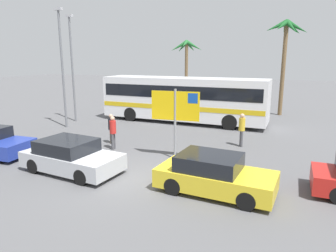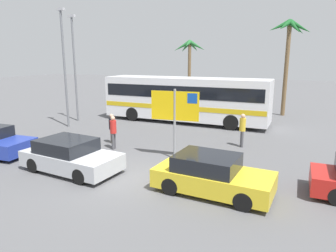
{
  "view_description": "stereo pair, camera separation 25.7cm",
  "coord_description": "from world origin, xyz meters",
  "px_view_note": "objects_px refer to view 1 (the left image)",
  "views": [
    {
      "loc": [
        5.99,
        -9.68,
        4.53
      ],
      "look_at": [
        0.3,
        3.63,
        1.3
      ],
      "focal_mm": 32.68,
      "sensor_mm": 36.0,
      "label": 1
    },
    {
      "loc": [
        6.22,
        -9.58,
        4.53
      ],
      "look_at": [
        0.3,
        3.63,
        1.3
      ],
      "focal_mm": 32.68,
      "sensor_mm": 36.0,
      "label": 2
    }
  ],
  "objects_px": {
    "ferry_sign": "(176,109)",
    "pedestrian_near_sign": "(111,126)",
    "car_yellow": "(214,175)",
    "pedestrian_crossing_lot": "(113,130)",
    "bus_front_coach": "(183,97)",
    "pedestrian_by_bus": "(242,127)",
    "car_silver": "(71,156)"
  },
  "relations": [
    {
      "from": "bus_front_coach",
      "to": "pedestrian_by_bus",
      "type": "xyz_separation_m",
      "value": [
        5.01,
        -4.76,
        -0.75
      ]
    },
    {
      "from": "bus_front_coach",
      "to": "ferry_sign",
      "type": "height_order",
      "value": "ferry_sign"
    },
    {
      "from": "pedestrian_by_bus",
      "to": "pedestrian_crossing_lot",
      "type": "bearing_deg",
      "value": 4.85
    },
    {
      "from": "ferry_sign",
      "to": "pedestrian_by_bus",
      "type": "relative_size",
      "value": 1.83
    },
    {
      "from": "pedestrian_crossing_lot",
      "to": "pedestrian_near_sign",
      "type": "relative_size",
      "value": 1.05
    },
    {
      "from": "bus_front_coach",
      "to": "car_yellow",
      "type": "distance_m",
      "value": 11.98
    },
    {
      "from": "bus_front_coach",
      "to": "pedestrian_near_sign",
      "type": "relative_size",
      "value": 7.23
    },
    {
      "from": "bus_front_coach",
      "to": "pedestrian_crossing_lot",
      "type": "distance_m",
      "value": 7.88
    },
    {
      "from": "bus_front_coach",
      "to": "ferry_sign",
      "type": "xyz_separation_m",
      "value": [
        2.6,
        -7.92,
        0.54
      ]
    },
    {
      "from": "car_silver",
      "to": "pedestrian_near_sign",
      "type": "bearing_deg",
      "value": 105.39
    },
    {
      "from": "pedestrian_by_bus",
      "to": "pedestrian_crossing_lot",
      "type": "relative_size",
      "value": 1.03
    },
    {
      "from": "bus_front_coach",
      "to": "pedestrian_by_bus",
      "type": "relative_size",
      "value": 6.72
    },
    {
      "from": "ferry_sign",
      "to": "pedestrian_by_bus",
      "type": "xyz_separation_m",
      "value": [
        2.4,
        3.17,
        -1.29
      ]
    },
    {
      "from": "car_yellow",
      "to": "ferry_sign",
      "type": "bearing_deg",
      "value": 134.67
    },
    {
      "from": "car_yellow",
      "to": "pedestrian_crossing_lot",
      "type": "distance_m",
      "value": 6.68
    },
    {
      "from": "car_silver",
      "to": "pedestrian_crossing_lot",
      "type": "bearing_deg",
      "value": 96.96
    },
    {
      "from": "pedestrian_crossing_lot",
      "to": "car_silver",
      "type": "bearing_deg",
      "value": -95.47
    },
    {
      "from": "bus_front_coach",
      "to": "ferry_sign",
      "type": "relative_size",
      "value": 3.67
    },
    {
      "from": "bus_front_coach",
      "to": "car_yellow",
      "type": "height_order",
      "value": "bus_front_coach"
    },
    {
      "from": "ferry_sign",
      "to": "pedestrian_crossing_lot",
      "type": "distance_m",
      "value": 3.7
    },
    {
      "from": "ferry_sign",
      "to": "pedestrian_near_sign",
      "type": "xyz_separation_m",
      "value": [
        -4.12,
        0.97,
        -1.37
      ]
    },
    {
      "from": "pedestrian_by_bus",
      "to": "pedestrian_crossing_lot",
      "type": "distance_m",
      "value": 6.6
    },
    {
      "from": "bus_front_coach",
      "to": "car_yellow",
      "type": "xyz_separation_m",
      "value": [
        5.12,
        -10.77,
        -1.15
      ]
    },
    {
      "from": "car_silver",
      "to": "car_yellow",
      "type": "height_order",
      "value": "same"
    },
    {
      "from": "bus_front_coach",
      "to": "pedestrian_by_bus",
      "type": "distance_m",
      "value": 6.95
    },
    {
      "from": "pedestrian_by_bus",
      "to": "car_silver",
      "type": "bearing_deg",
      "value": 25.47
    },
    {
      "from": "pedestrian_near_sign",
      "to": "pedestrian_crossing_lot",
      "type": "bearing_deg",
      "value": 71.69
    },
    {
      "from": "pedestrian_crossing_lot",
      "to": "pedestrian_near_sign",
      "type": "bearing_deg",
      "value": 120.02
    },
    {
      "from": "ferry_sign",
      "to": "pedestrian_near_sign",
      "type": "height_order",
      "value": "ferry_sign"
    },
    {
      "from": "ferry_sign",
      "to": "pedestrian_crossing_lot",
      "type": "bearing_deg",
      "value": 171.96
    },
    {
      "from": "bus_front_coach",
      "to": "pedestrian_by_bus",
      "type": "bearing_deg",
      "value": -43.53
    },
    {
      "from": "car_yellow",
      "to": "pedestrian_near_sign",
      "type": "xyz_separation_m",
      "value": [
        -6.64,
        3.81,
        0.32
      ]
    }
  ]
}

